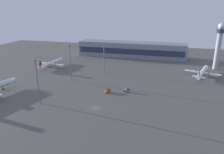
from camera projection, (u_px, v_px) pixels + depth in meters
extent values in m
plane|color=#56544F|center=(96.00, 108.00, 120.79)|extent=(416.00, 416.00, 0.00)
cube|color=gray|center=(131.00, 50.00, 242.73)|extent=(120.50, 22.00, 14.00)
cube|color=#263347|center=(130.00, 52.00, 232.26)|extent=(115.68, 0.40, 6.16)
cube|color=gray|center=(132.00, 43.00, 240.14)|extent=(120.50, 19.80, 2.40)
cylinder|color=#A8A8B2|center=(218.00, 51.00, 191.40)|extent=(4.40, 4.40, 32.92)
cylinder|color=#2D3847|center=(221.00, 31.00, 185.71)|extent=(8.00, 8.00, 3.00)
sphere|color=silver|center=(222.00, 26.00, 184.44)|extent=(5.60, 5.60, 5.60)
cone|color=silver|center=(13.00, 80.00, 152.74)|extent=(4.37, 3.45, 3.85)
cylinder|color=#333338|center=(3.00, 86.00, 146.60)|extent=(0.30, 0.30, 3.79)
cylinder|color=black|center=(3.00, 89.00, 147.20)|extent=(0.71, 1.24, 1.17)
cylinder|color=white|center=(51.00, 63.00, 201.90)|extent=(6.27, 31.31, 3.29)
cone|color=white|center=(61.00, 59.00, 216.63)|extent=(3.31, 2.37, 3.12)
cone|color=white|center=(39.00, 68.00, 187.01)|extent=(3.18, 2.70, 2.96)
cube|color=white|center=(50.00, 64.00, 201.19)|extent=(27.88, 6.11, 0.30)
cube|color=white|center=(41.00, 67.00, 188.42)|extent=(9.67, 2.98, 0.30)
cube|color=red|center=(40.00, 64.00, 187.81)|extent=(0.52, 2.78, 5.62)
cylinder|color=slate|center=(46.00, 64.00, 202.97)|extent=(2.19, 3.28, 1.90)
cylinder|color=slate|center=(55.00, 65.00, 199.78)|extent=(2.19, 3.28, 1.90)
cube|color=red|center=(51.00, 64.00, 202.19)|extent=(5.70, 28.80, 0.31)
cylinder|color=#333338|center=(57.00, 62.00, 211.23)|extent=(0.24, 0.24, 3.07)
cylinder|color=black|center=(57.00, 64.00, 211.71)|extent=(0.44, 0.98, 0.95)
cylinder|color=#333338|center=(48.00, 65.00, 201.11)|extent=(0.24, 0.24, 3.07)
cylinder|color=black|center=(48.00, 67.00, 201.59)|extent=(0.44, 0.98, 0.95)
cylinder|color=#333338|center=(51.00, 66.00, 199.83)|extent=(0.24, 0.24, 3.07)
cylinder|color=black|center=(52.00, 67.00, 200.32)|extent=(0.44, 0.98, 0.95)
cylinder|color=white|center=(203.00, 72.00, 174.81)|extent=(12.37, 31.53, 3.37)
cone|color=white|center=(206.00, 67.00, 188.52)|extent=(3.67, 2.95, 3.20)
cone|color=white|center=(198.00, 78.00, 160.95)|extent=(3.62, 3.25, 3.03)
cube|color=white|center=(202.00, 72.00, 174.15)|extent=(28.19, 11.52, 0.31)
cube|color=white|center=(199.00, 77.00, 162.25)|extent=(9.95, 4.83, 0.31)
cube|color=#19479E|center=(199.00, 73.00, 161.61)|extent=(1.07, 2.79, 5.76)
cylinder|color=slate|center=(196.00, 72.00, 176.78)|extent=(2.78, 3.62, 1.95)
cylinder|color=slate|center=(209.00, 74.00, 171.91)|extent=(2.78, 3.62, 1.95)
cube|color=#19479E|center=(202.00, 73.00, 175.10)|extent=(11.31, 28.99, 0.32)
cylinder|color=#333338|center=(204.00, 71.00, 183.53)|extent=(0.25, 0.25, 3.15)
cylinder|color=black|center=(204.00, 72.00, 184.03)|extent=(0.62, 1.04, 0.97)
cylinder|color=#333338|center=(199.00, 74.00, 174.50)|extent=(0.25, 0.25, 3.15)
cylinder|color=black|center=(199.00, 76.00, 174.99)|extent=(0.62, 1.04, 0.97)
cylinder|color=#333338|center=(204.00, 75.00, 172.54)|extent=(0.25, 0.25, 3.15)
cylinder|color=black|center=(204.00, 77.00, 173.04)|extent=(0.62, 1.04, 0.97)
cube|color=#D85919|center=(108.00, 91.00, 142.99)|extent=(2.74, 2.78, 1.10)
cube|color=#1E232D|center=(108.00, 89.00, 142.70)|extent=(2.48, 2.48, 0.70)
cube|color=#D85919|center=(106.00, 91.00, 141.62)|extent=(2.80, 3.01, 1.40)
cylinder|color=black|center=(108.00, 91.00, 143.91)|extent=(0.68, 0.94, 0.90)
cylinder|color=black|center=(109.00, 92.00, 142.83)|extent=(0.68, 0.94, 0.90)
cylinder|color=black|center=(105.00, 92.00, 142.03)|extent=(0.68, 0.94, 0.90)
cylinder|color=black|center=(107.00, 93.00, 140.94)|extent=(0.68, 0.94, 0.90)
cube|color=gray|center=(128.00, 91.00, 142.93)|extent=(2.28, 2.19, 1.10)
cube|color=#1E232D|center=(128.00, 89.00, 142.65)|extent=(2.02, 2.01, 0.70)
cube|color=gray|center=(125.00, 90.00, 143.52)|extent=(2.57, 2.14, 1.40)
cylinder|color=black|center=(129.00, 91.00, 143.76)|extent=(0.92, 0.39, 0.90)
cylinder|color=black|center=(128.00, 92.00, 142.25)|extent=(0.92, 0.39, 0.90)
cylinder|color=black|center=(125.00, 91.00, 144.66)|extent=(0.92, 0.39, 0.90)
cylinder|color=black|center=(124.00, 91.00, 143.16)|extent=(0.92, 0.39, 0.90)
cylinder|color=slate|center=(71.00, 63.00, 160.73)|extent=(0.70, 0.70, 28.24)
cube|color=slate|center=(69.00, 45.00, 156.45)|extent=(4.80, 0.40, 0.40)
sphere|color=#F9EAB2|center=(67.00, 45.00, 156.89)|extent=(0.90, 0.90, 0.90)
sphere|color=#F9EAB2|center=(72.00, 45.00, 156.00)|extent=(0.90, 0.90, 0.90)
cylinder|color=slate|center=(104.00, 59.00, 182.80)|extent=(0.70, 0.70, 24.51)
cube|color=slate|center=(104.00, 45.00, 179.11)|extent=(4.80, 0.40, 0.40)
sphere|color=#F9EAB2|center=(102.00, 45.00, 179.55)|extent=(0.90, 0.90, 0.90)
sphere|color=#F9EAB2|center=(106.00, 45.00, 178.66)|extent=(0.90, 0.90, 0.90)
cylinder|color=slate|center=(38.00, 82.00, 122.83)|extent=(0.70, 0.70, 26.86)
cube|color=slate|center=(35.00, 60.00, 118.77)|extent=(4.80, 0.40, 0.40)
sphere|color=#F9EAB2|center=(32.00, 60.00, 119.21)|extent=(0.90, 0.90, 0.90)
sphere|color=#F9EAB2|center=(38.00, 61.00, 118.32)|extent=(0.90, 0.90, 0.90)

